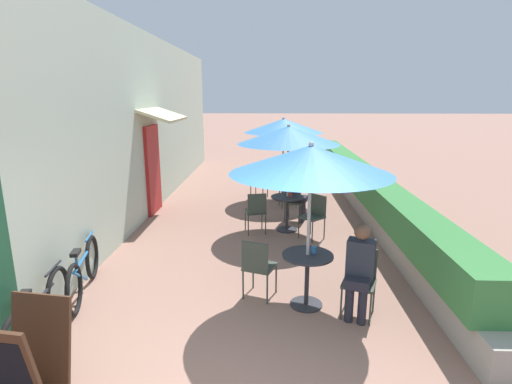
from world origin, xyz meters
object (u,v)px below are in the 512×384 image
(seated_patron_mid_right, at_px, (297,192))
(menu_board, at_px, (25,363))
(cafe_chair_mid_left, at_px, (314,213))
(bicycle_leaning, at_px, (39,315))
(patio_table_near, at_px, (307,271))
(cafe_chair_far_right, at_px, (299,178))
(cafe_chair_far_left, at_px, (291,187))
(cafe_chair_far_back, at_px, (258,180))
(patio_table_far, at_px, (283,182))
(coffee_cup_far, at_px, (285,172))
(cafe_chair_near_left, at_px, (258,264))
(seated_patron_near_right, at_px, (360,267))
(patio_umbrella_near, at_px, (311,160))
(cafe_chair_near_right, at_px, (360,276))
(coffee_cup_mid, at_px, (291,194))
(cafe_chair_mid_right, at_px, (291,199))
(patio_table_mid, at_px, (287,207))
(patio_umbrella_mid, at_px, (289,135))
(coffee_cup_near, at_px, (314,250))
(cafe_chair_mid_back, at_px, (256,209))
(bicycle_second, at_px, (84,271))

(seated_patron_mid_right, relative_size, menu_board, 1.24)
(cafe_chair_mid_left, xyz_separation_m, bicycle_leaning, (-3.50, -3.63, -0.16))
(patio_table_near, xyz_separation_m, cafe_chair_far_right, (0.32, 6.11, 0.01))
(patio_table_near, distance_m, cafe_chair_far_left, 4.95)
(cafe_chair_far_right, height_order, bicycle_leaning, cafe_chair_far_right)
(cafe_chair_far_back, bearing_deg, patio_table_far, 6.40)
(cafe_chair_mid_left, bearing_deg, coffee_cup_far, -33.77)
(cafe_chair_near_left, distance_m, seated_patron_mid_right, 3.66)
(cafe_chair_near_left, xyz_separation_m, seated_patron_mid_right, (0.76, 3.58, 0.17))
(seated_patron_near_right, bearing_deg, patio_table_far, -61.92)
(patio_umbrella_near, xyz_separation_m, coffee_cup_far, (-0.10, 5.58, -1.22))
(seated_patron_mid_right, bearing_deg, bicycle_leaning, -17.33)
(patio_table_near, bearing_deg, cafe_chair_near_right, -14.11)
(coffee_cup_mid, bearing_deg, seated_patron_near_right, -78.30)
(patio_table_near, relative_size, cafe_chair_far_back, 0.85)
(cafe_chair_near_right, xyz_separation_m, seated_patron_near_right, (-0.04, -0.10, 0.17))
(patio_table_far, bearing_deg, cafe_chair_mid_right, -85.52)
(cafe_chair_near_left, height_order, patio_table_mid, cafe_chair_near_left)
(patio_table_mid, height_order, cafe_chair_far_right, cafe_chair_far_right)
(seated_patron_mid_right, relative_size, bicycle_leaning, 0.71)
(cafe_chair_far_left, bearing_deg, patio_umbrella_mid, 165.18)
(coffee_cup_near, distance_m, patio_umbrella_mid, 3.29)
(cafe_chair_mid_back, xyz_separation_m, patio_table_far, (0.63, 2.74, -0.01))
(seated_patron_near_right, distance_m, coffee_cup_far, 5.90)
(cafe_chair_near_right, bearing_deg, patio_table_mid, -55.70)
(patio_table_far, distance_m, cafe_chair_far_left, 0.69)
(cafe_chair_near_right, xyz_separation_m, patio_umbrella_mid, (-0.80, 3.27, 1.49))
(coffee_cup_mid, bearing_deg, seated_patron_mid_right, 75.56)
(coffee_cup_near, xyz_separation_m, cafe_chair_far_right, (0.24, 6.05, -0.27))
(coffee_cup_near, xyz_separation_m, coffee_cup_mid, (-0.16, 3.04, 0.00))
(coffee_cup_far, relative_size, bicycle_leaning, 0.05)
(patio_table_near, bearing_deg, patio_table_far, 91.59)
(patio_umbrella_near, xyz_separation_m, cafe_chair_far_left, (0.03, 4.95, -1.49))
(bicycle_leaning, bearing_deg, seated_patron_near_right, 3.27)
(patio_table_mid, bearing_deg, seated_patron_mid_right, 70.11)
(cafe_chair_far_back, height_order, coffee_cup_far, cafe_chair_far_back)
(cafe_chair_mid_back, relative_size, cafe_chair_far_right, 1.00)
(cafe_chair_near_left, relative_size, cafe_chair_near_right, 1.00)
(seated_patron_near_right, bearing_deg, patio_umbrella_near, -2.97)
(cafe_chair_near_right, bearing_deg, seated_patron_mid_right, -61.19)
(patio_umbrella_mid, bearing_deg, bicycle_leaning, -126.17)
(patio_umbrella_near, xyz_separation_m, bicycle_second, (-3.15, 0.22, -1.65))
(patio_umbrella_mid, height_order, seated_patron_mid_right, patio_umbrella_mid)
(coffee_cup_near, bearing_deg, cafe_chair_near_left, 171.45)
(patio_umbrella_near, xyz_separation_m, coffee_cup_mid, (-0.07, 3.10, -1.22))
(patio_table_near, bearing_deg, bicycle_second, 176.07)
(patio_table_mid, bearing_deg, bicycle_second, -136.24)
(cafe_chair_near_right, distance_m, coffee_cup_far, 5.80)
(patio_table_mid, height_order, seated_patron_mid_right, seated_patron_mid_right)
(patio_table_near, relative_size, coffee_cup_far, 8.21)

